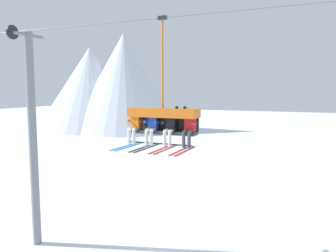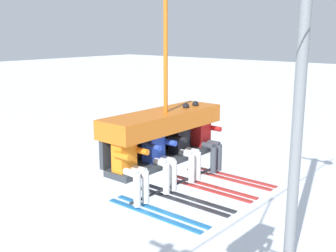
# 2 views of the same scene
# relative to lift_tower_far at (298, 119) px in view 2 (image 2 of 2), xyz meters

# --- Properties ---
(lift_tower_far) EXTENTS (0.36, 1.88, 9.46)m
(lift_tower_far) POSITION_rel_lift_tower_far_xyz_m (0.00, 0.00, 0.00)
(lift_tower_far) COLOR slate
(lift_tower_far) RESTS_ON ground_plane
(chairlift_chair) EXTENTS (2.37, 0.74, 4.10)m
(chairlift_chair) POSITION_rel_lift_tower_far_xyz_m (-7.33, -0.71, 1.14)
(chairlift_chair) COLOR #33383D
(skier_orange) EXTENTS (0.46, 1.70, 1.23)m
(skier_orange) POSITION_rel_lift_tower_far_xyz_m (-8.31, -0.93, 0.81)
(skier_orange) COLOR orange
(skier_blue) EXTENTS (0.46, 1.70, 1.23)m
(skier_blue) POSITION_rel_lift_tower_far_xyz_m (-7.66, -0.93, 0.81)
(skier_blue) COLOR #2847B7
(skier_black) EXTENTS (0.48, 1.70, 1.34)m
(skier_black) POSITION_rel_lift_tower_far_xyz_m (-7.01, -0.93, 0.83)
(skier_black) COLOR black
(skier_red) EXTENTS (0.48, 1.70, 1.34)m
(skier_red) POSITION_rel_lift_tower_far_xyz_m (-6.36, -0.93, 0.83)
(skier_red) COLOR red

